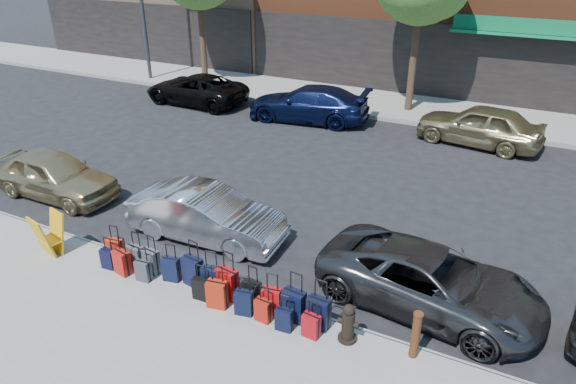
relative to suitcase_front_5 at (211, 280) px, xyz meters
The scene contains 34 objects.
ground 4.84m from the suitcase_front_5, 90.94° to the left, with size 120.00×120.00×0.00m, color black.
sidewalk_near 1.73m from the suitcase_front_5, 92.69° to the right, with size 60.00×4.00×0.15m, color gray.
sidewalk_far 14.82m from the suitcase_front_5, 90.31° to the left, with size 60.00×4.00×0.15m, color gray.
curb_near 0.51m from the suitcase_front_5, 103.41° to the left, with size 60.00×0.08×0.15m, color gray.
curb_far 12.80m from the suitcase_front_5, 90.36° to the left, with size 60.00×0.08×0.15m, color gray.
suitcase_front_0 2.64m from the suitcase_front_5, behind, with size 0.39×0.25×0.90m.
suitcase_front_1 2.01m from the suitcase_front_5, behind, with size 0.40×0.24×0.91m.
suitcase_front_2 1.60m from the suitcase_front_5, behind, with size 0.40×0.26×0.91m.
suitcase_front_3 1.02m from the suitcase_front_5, behind, with size 0.40×0.27×0.88m.
suitcase_front_4 0.51m from the suitcase_front_5, behind, with size 0.48×0.31×1.06m.
suitcase_front_5 is the anchor object (origin of this frame).
suitcase_front_6 0.38m from the suitcase_front_5, ahead, with size 0.48×0.31×1.07m.
suitcase_front_7 0.95m from the suitcase_front_5, ahead, with size 0.39×0.24×0.89m.
suitcase_front_8 1.43m from the suitcase_front_5, ahead, with size 0.41×0.27×0.91m.
suitcase_front_9 1.91m from the suitcase_front_5, ahead, with size 0.46×0.28×1.06m.
suitcase_front_10 2.42m from the suitcase_front_5, ahead, with size 0.44×0.26×1.04m.
suitcase_back_0 2.59m from the suitcase_front_5, behind, with size 0.33×0.21×0.77m.
suitcase_back_1 2.17m from the suitcase_front_5, behind, with size 0.42×0.29×0.92m.
suitcase_back_2 1.60m from the suitcase_front_5, 169.10° to the right, with size 0.34×0.22×0.78m.
suitcase_back_5 0.28m from the suitcase_front_5, 106.85° to the right, with size 0.34×0.21×0.79m.
suitcase_back_6 0.48m from the suitcase_front_5, 42.19° to the right, with size 0.43×0.30×0.95m.
suitcase_back_7 1.00m from the suitcase_front_5, 16.00° to the right, with size 0.39×0.27×0.85m.
suitcase_back_8 1.42m from the suitcase_front_5, 11.47° to the right, with size 0.34×0.21×0.77m.
suitcase_back_9 1.90m from the suitcase_front_5, 10.09° to the right, with size 0.33×0.21×0.77m.
suitcase_back_10 2.42m from the suitcase_front_5, ahead, with size 0.35×0.22×0.79m.
fire_hydrant 3.05m from the suitcase_front_5, ahead, with size 0.40×0.36×0.80m.
bollard 4.25m from the suitcase_front_5, ahead, with size 0.18×0.18×0.96m.
display_rack 4.23m from the suitcase_front_5, behind, with size 0.69×0.73×1.01m.
car_near_0 7.04m from the suitcase_front_5, 163.89° to the left, with size 1.59×3.96×1.35m, color tan.
car_near_1 2.46m from the suitcase_front_5, 126.70° to the left, with size 1.40×4.00×1.32m, color silver.
car_near_2 4.49m from the suitcase_front_5, 23.36° to the left, with size 2.10×4.55×1.27m, color #333336.
car_far_0 14.22m from the suitcase_front_5, 126.89° to the left, with size 2.19×4.75×1.32m, color black.
car_far_1 11.84m from the suitcase_front_5, 104.70° to the left, with size 2.01×4.94×1.43m, color #0C1435.
car_far_2 12.30m from the suitcase_front_5, 72.73° to the left, with size 1.76×4.37×1.49m, color #93865A.
Camera 1 is at (5.40, -11.89, 6.91)m, focal length 32.00 mm.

